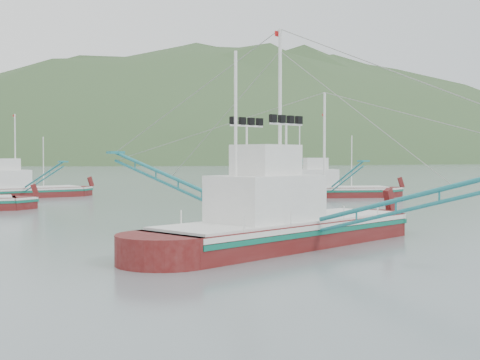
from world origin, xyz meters
name	(u,v)px	position (x,y,z in m)	size (l,w,h in m)	color
ground	(299,251)	(0.00, 0.00, 0.00)	(1200.00, 1200.00, 0.00)	slate
main_boat	(285,201)	(0.27, 1.76, 2.28)	(16.38, 27.89, 11.63)	#520E0D
bg_boat_right	(327,179)	(25.55, 33.51, 1.97)	(14.00, 23.73, 9.96)	#520E0D
bg_boat_far	(18,183)	(-4.54, 48.53, 1.59)	(13.75, 24.04, 9.80)	#520E0D
headland_right	(254,162)	(240.00, 430.00, 0.00)	(684.00, 432.00, 306.00)	#314D28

